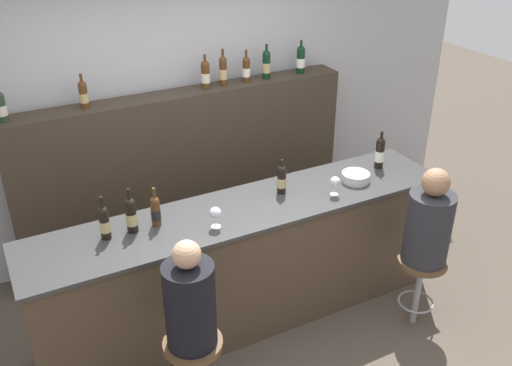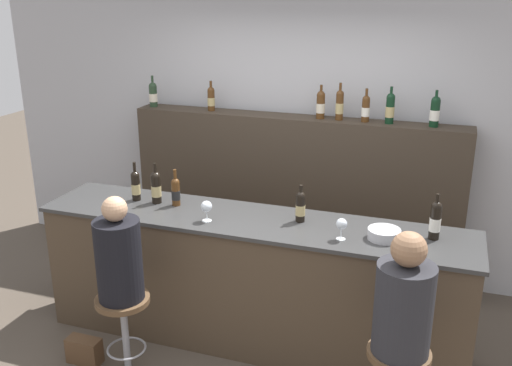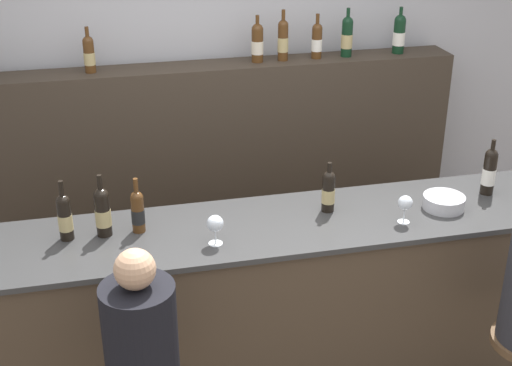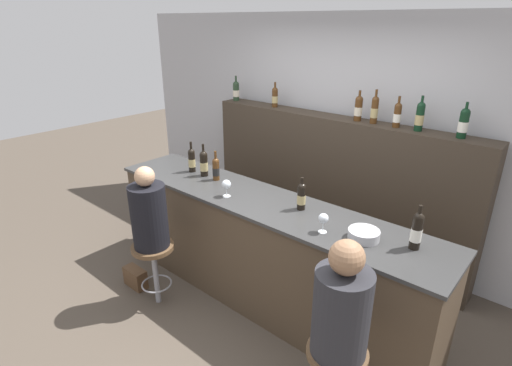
# 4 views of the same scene
# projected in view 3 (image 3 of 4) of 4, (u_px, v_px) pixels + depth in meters

# --- Properties ---
(wall_back) EXTENTS (6.40, 0.05, 2.60)m
(wall_back) POSITION_uv_depth(u_px,v_px,m) (217.00, 94.00, 4.88)
(wall_back) COLOR #B2B2B7
(wall_back) RESTS_ON ground_plane
(bar_counter) EXTENTS (3.30, 0.66, 1.05)m
(bar_counter) POSITION_uv_depth(u_px,v_px,m) (266.00, 307.00, 3.94)
(bar_counter) COLOR #473828
(bar_counter) RESTS_ON ground_plane
(back_bar_cabinet) EXTENTS (3.10, 0.28, 1.57)m
(back_bar_cabinet) POSITION_uv_depth(u_px,v_px,m) (225.00, 176.00, 4.90)
(back_bar_cabinet) COLOR #382D23
(back_bar_cabinet) RESTS_ON ground_plane
(wine_bottle_counter_0) EXTENTS (0.07, 0.07, 0.32)m
(wine_bottle_counter_0) POSITION_uv_depth(u_px,v_px,m) (65.00, 216.00, 3.53)
(wine_bottle_counter_0) COLOR black
(wine_bottle_counter_0) RESTS_ON bar_counter
(wine_bottle_counter_1) EXTENTS (0.08, 0.08, 0.33)m
(wine_bottle_counter_1) POSITION_uv_depth(u_px,v_px,m) (103.00, 211.00, 3.56)
(wine_bottle_counter_1) COLOR black
(wine_bottle_counter_1) RESTS_ON bar_counter
(wine_bottle_counter_2) EXTENTS (0.07, 0.07, 0.30)m
(wine_bottle_counter_2) POSITION_uv_depth(u_px,v_px,m) (138.00, 211.00, 3.60)
(wine_bottle_counter_2) COLOR #4C2D14
(wine_bottle_counter_2) RESTS_ON bar_counter
(wine_bottle_counter_3) EXTENTS (0.07, 0.07, 0.28)m
(wine_bottle_counter_3) POSITION_uv_depth(u_px,v_px,m) (328.00, 191.00, 3.81)
(wine_bottle_counter_3) COLOR black
(wine_bottle_counter_3) RESTS_ON bar_counter
(wine_bottle_counter_4) EXTENTS (0.08, 0.08, 0.33)m
(wine_bottle_counter_4) POSITION_uv_depth(u_px,v_px,m) (489.00, 171.00, 3.99)
(wine_bottle_counter_4) COLOR black
(wine_bottle_counter_4) RESTS_ON bar_counter
(wine_bottle_backbar_1) EXTENTS (0.07, 0.07, 0.28)m
(wine_bottle_backbar_1) POSITION_uv_depth(u_px,v_px,m) (89.00, 54.00, 4.34)
(wine_bottle_backbar_1) COLOR #4C2D14
(wine_bottle_backbar_1) RESTS_ON back_bar_cabinet
(wine_bottle_backbar_2) EXTENTS (0.08, 0.08, 0.30)m
(wine_bottle_backbar_2) POSITION_uv_depth(u_px,v_px,m) (257.00, 42.00, 4.55)
(wine_bottle_backbar_2) COLOR #4C2D14
(wine_bottle_backbar_2) RESTS_ON back_bar_cabinet
(wine_bottle_backbar_3) EXTENTS (0.07, 0.07, 0.33)m
(wine_bottle_backbar_3) POSITION_uv_depth(u_px,v_px,m) (283.00, 40.00, 4.59)
(wine_bottle_backbar_3) COLOR #4C2D14
(wine_bottle_backbar_3) RESTS_ON back_bar_cabinet
(wine_bottle_backbar_4) EXTENTS (0.07, 0.07, 0.29)m
(wine_bottle_backbar_4) POSITION_uv_depth(u_px,v_px,m) (317.00, 40.00, 4.64)
(wine_bottle_backbar_4) COLOR #4C2D14
(wine_bottle_backbar_4) RESTS_ON back_bar_cabinet
(wine_bottle_backbar_5) EXTENTS (0.08, 0.08, 0.32)m
(wine_bottle_backbar_5) POSITION_uv_depth(u_px,v_px,m) (347.00, 36.00, 4.67)
(wine_bottle_backbar_5) COLOR black
(wine_bottle_backbar_5) RESTS_ON back_bar_cabinet
(wine_bottle_backbar_6) EXTENTS (0.08, 0.08, 0.31)m
(wine_bottle_backbar_6) POSITION_uv_depth(u_px,v_px,m) (399.00, 34.00, 4.75)
(wine_bottle_backbar_6) COLOR black
(wine_bottle_backbar_6) RESTS_ON back_bar_cabinet
(wine_glass_0) EXTENTS (0.08, 0.08, 0.16)m
(wine_glass_0) POSITION_uv_depth(u_px,v_px,m) (215.00, 224.00, 3.49)
(wine_glass_0) COLOR silver
(wine_glass_0) RESTS_ON bar_counter
(wine_glass_1) EXTENTS (0.08, 0.08, 0.15)m
(wine_glass_1) POSITION_uv_depth(u_px,v_px,m) (405.00, 203.00, 3.69)
(wine_glass_1) COLOR silver
(wine_glass_1) RESTS_ON bar_counter
(metal_bowl) EXTENTS (0.23, 0.23, 0.07)m
(metal_bowl) POSITION_uv_depth(u_px,v_px,m) (444.00, 202.00, 3.87)
(metal_bowl) COLOR #B7B7BC
(metal_bowl) RESTS_ON bar_counter
(guest_seated_left) EXTENTS (0.32, 0.32, 0.75)m
(guest_seated_left) POSITION_uv_depth(u_px,v_px,m) (141.00, 339.00, 3.01)
(guest_seated_left) COLOR black
(guest_seated_left) RESTS_ON bar_stool_left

